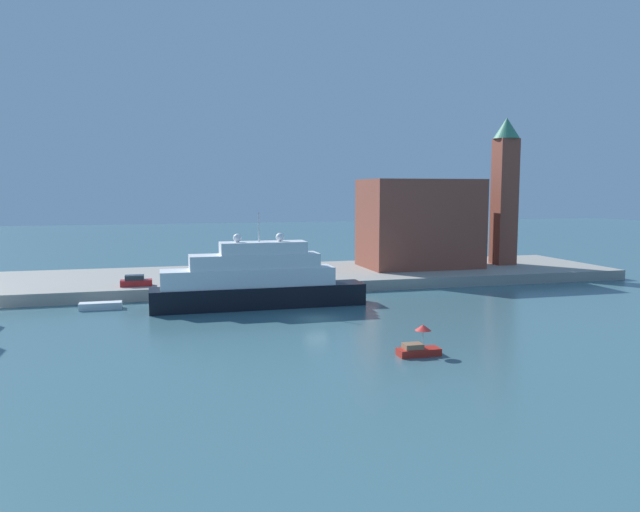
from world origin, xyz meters
The scene contains 10 objects.
ground centered at (0.00, 0.00, 0.00)m, with size 400.00×400.00×0.00m, color #3D6670.
quay_dock centered at (0.00, 27.87, 0.78)m, with size 110.00×23.75×1.56m, color gray.
large_yacht centered at (-5.38, 8.52, 3.20)m, with size 26.01×4.32×11.60m.
small_motorboat centered at (4.71, -16.86, 0.81)m, with size 3.71×1.52×2.70m.
work_barge centered at (-23.64, 12.15, 0.42)m, with size 4.89×1.66×0.84m, color silver.
harbor_building centered at (25.13, 28.78, 8.77)m, with size 18.48×11.80×14.42m, color brown.
bell_tower centered at (40.39, 28.11, 14.87)m, with size 4.43×4.43×24.73m.
parked_car centered at (-19.74, 19.44, 2.19)m, with size 4.07×1.75×1.46m.
person_figure centered at (-15.82, 21.94, 2.41)m, with size 0.36×0.36×1.82m.
mooring_bollard centered at (0.04, 17.75, 1.96)m, with size 0.43×0.43×0.80m, color black.
Camera 1 is at (-16.98, -64.81, 14.32)m, focal length 34.48 mm.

